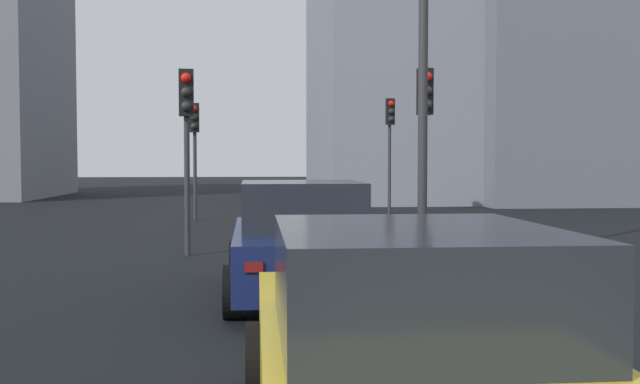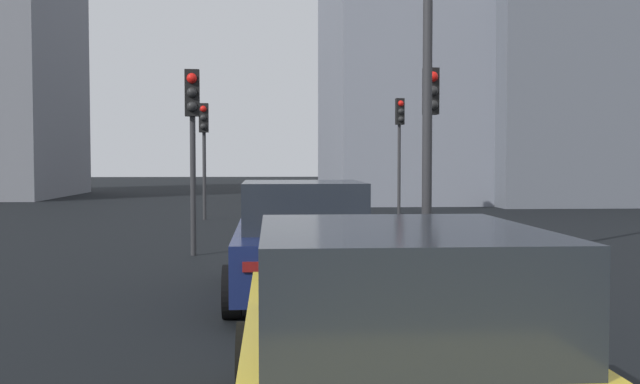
{
  "view_description": "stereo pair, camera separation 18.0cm",
  "coord_description": "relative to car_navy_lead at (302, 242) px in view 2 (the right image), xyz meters",
  "views": [
    {
      "loc": [
        -0.94,
        0.85,
        1.87
      ],
      "look_at": [
        7.85,
        0.06,
        1.48
      ],
      "focal_mm": 40.42,
      "sensor_mm": 36.0,
      "label": 1
    },
    {
      "loc": [
        -0.95,
        0.67,
        1.87
      ],
      "look_at": [
        7.85,
        0.06,
        1.48
      ],
      "focal_mm": 40.42,
      "sensor_mm": 36.0,
      "label": 2
    }
  ],
  "objects": [
    {
      "name": "traffic_light_far_left",
      "position": [
        4.15,
        -2.69,
        1.88
      ],
      "size": [
        0.33,
        0.31,
        3.66
      ],
      "rotation": [
        0.0,
        0.0,
        3.29
      ],
      "color": "#2D2D30",
      "rests_on": "ground_plane"
    },
    {
      "name": "traffic_light_near_left",
      "position": [
        14.87,
        -4.02,
        2.12
      ],
      "size": [
        0.33,
        0.3,
        3.99
      ],
      "rotation": [
        0.0,
        0.0,
        3.26
      ],
      "color": "#2D2D30",
      "rests_on": "ground_plane"
    },
    {
      "name": "traffic_light_near_right",
      "position": [
        4.44,
        1.93,
        1.86
      ],
      "size": [
        0.32,
        0.29,
        3.62
      ],
      "rotation": [
        0.0,
        0.0,
        3.2
      ],
      "color": "#2D2D30",
      "rests_on": "ground_plane"
    },
    {
      "name": "building_facade_center",
      "position": [
        26.06,
        -6.24,
        7.89
      ],
      "size": [
        14.97,
        7.63,
        17.29
      ],
      "primitive_type": "cube",
      "color": "gray",
      "rests_on": "ground_plane"
    },
    {
      "name": "car_yellow_second",
      "position": [
        -5.6,
        -0.28,
        -0.03
      ],
      "size": [
        4.21,
        1.95,
        1.5
      ],
      "rotation": [
        0.0,
        0.0,
        -0.0
      ],
      "color": "gold",
      "rests_on": "ground_plane"
    },
    {
      "name": "building_facade_left",
      "position": [
        23.5,
        -14.24,
        3.61
      ],
      "size": [
        12.65,
        11.42,
        8.74
      ],
      "primitive_type": "cube",
      "color": "slate",
      "rests_on": "ground_plane"
    },
    {
      "name": "car_navy_lead",
      "position": [
        0.0,
        0.0,
        0.0
      ],
      "size": [
        4.07,
        2.02,
        1.59
      ],
      "rotation": [
        0.0,
        0.0,
        0.01
      ],
      "color": "#141E4C",
      "rests_on": "ground_plane"
    },
    {
      "name": "traffic_light_far_right",
      "position": [
        12.87,
        2.49,
        1.86
      ],
      "size": [
        0.32,
        0.29,
        3.63
      ],
      "rotation": [
        0.0,
        0.0,
        3.11
      ],
      "color": "#2D2D30",
      "rests_on": "ground_plane"
    }
  ]
}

